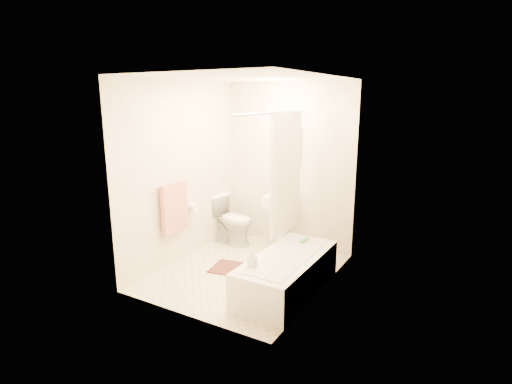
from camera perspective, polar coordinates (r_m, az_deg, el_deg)
The scene contains 17 objects.
floor at distance 5.20m, azimuth -1.41°, elevation -11.34°, with size 2.40×2.40×0.00m, color beige.
ceiling at distance 4.74m, azimuth -1.58°, elevation 16.09°, with size 2.40×2.40×0.00m, color white.
wall_back at distance 5.87m, azimuth 4.66°, elevation 3.75°, with size 2.00×0.02×2.40m, color beige.
wall_left at distance 5.41m, azimuth -10.56°, elevation 2.75°, with size 0.02×2.40×2.40m, color beige.
wall_right at distance 4.40m, azimuth 9.68°, elevation 0.39°, with size 0.02×2.40×2.40m, color beige.
mirror at distance 5.81m, azimuth 4.63°, elevation 6.64°, with size 0.40×0.03×0.55m, color white.
curtain_rod at distance 4.67m, azimuth 2.31°, elevation 11.22°, with size 0.03×0.03×1.70m, color silver.
shower_curtain at distance 5.12m, azimuth 4.32°, elevation 2.57°, with size 0.04×0.80×1.55m, color silver.
towel_bar at distance 5.22m, azimuth -11.96°, elevation 1.19°, with size 0.02×0.02×0.60m, color silver.
towel at distance 5.28m, azimuth -11.55°, elevation -2.24°, with size 0.06×0.45×0.66m, color #CC7266.
toilet_paper at distance 5.57m, azimuth -9.00°, elevation -2.17°, with size 0.12×0.12×0.11m, color white.
toilet at distance 6.08m, azimuth -3.53°, elevation -4.01°, with size 0.41×0.74×0.72m, color silver.
sink at distance 5.82m, azimuth 3.53°, elevation -4.05°, with size 0.44×0.36×0.87m, color white, non-canonical shape.
bathtub at distance 4.66m, azimuth 4.46°, elevation -11.55°, with size 0.66×1.50×0.42m, color white, non-canonical shape.
bath_mat at distance 5.28m, azimuth -3.13°, elevation -10.88°, with size 0.58×0.43×0.02m, color #512C1E.
soap_bottle at distance 4.28m, azimuth -0.53°, elevation -9.54°, with size 0.08×0.08×0.17m, color white.
scrub_brush at distance 5.02m, azimuth 6.92°, elevation -6.89°, with size 0.05×0.18×0.04m, color green.
Camera 1 is at (2.48, -4.03, 2.17)m, focal length 28.00 mm.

